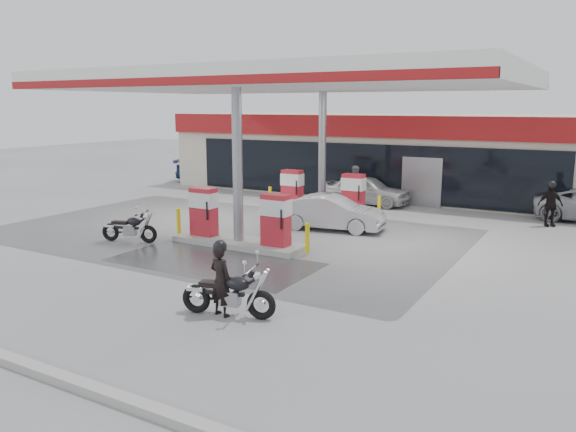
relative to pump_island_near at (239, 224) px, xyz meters
name	(u,v)px	position (x,y,z in m)	size (l,w,h in m)	color
ground	(200,260)	(0.00, -2.00, -0.71)	(90.00, 90.00, 0.00)	gray
wet_patch	(214,262)	(0.50, -2.00, -0.71)	(6.00, 3.00, 0.00)	#4C4C4F
drain_cover	(213,290)	(2.00, -4.00, -0.71)	(0.70, 0.70, 0.01)	#38383A
store_building	(389,152)	(0.01, 13.94, 1.30)	(22.00, 8.22, 4.00)	beige
canopy	(285,82)	(0.00, 3.00, 4.56)	(16.00, 10.02, 5.51)	silver
pump_island_near	(239,224)	(0.00, 0.00, 0.00)	(5.14, 1.30, 1.78)	#9E9E99
pump_island_far	(322,198)	(0.00, 6.00, 0.00)	(5.14, 1.30, 1.78)	#9E9E99
main_motorcycle	(230,295)	(3.39, -5.22, -0.23)	(2.10, 0.87, 1.09)	black
biker_main	(221,280)	(3.20, -5.27, 0.08)	(0.57, 0.38, 1.58)	black
parked_motorcycle	(130,229)	(-3.38, -1.40, -0.26)	(1.93, 0.86, 1.02)	black
sedan_white	(366,190)	(0.65, 9.20, -0.04)	(1.58, 3.93, 1.34)	#BDBDBF
attendant	(356,185)	(0.33, 8.80, 0.19)	(0.87, 0.68, 1.80)	slate
hatchback_silver	(331,213)	(1.57, 3.60, -0.08)	(1.33, 3.83, 1.26)	#A8A9B0
parked_car_left	(215,171)	(-10.00, 12.00, -0.04)	(1.88, 4.64, 1.35)	navy
biker_walking	(550,205)	(8.40, 8.20, 0.10)	(0.95, 0.39, 1.62)	black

